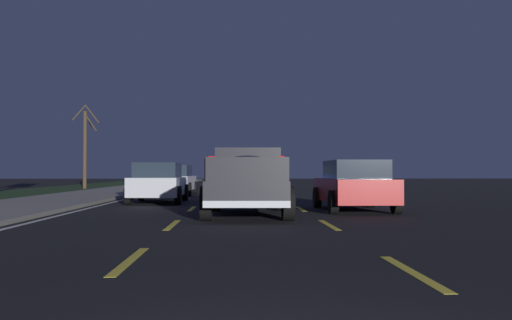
# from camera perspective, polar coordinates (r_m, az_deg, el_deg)

# --- Properties ---
(ground) EXTENTS (144.00, 144.00, 0.00)m
(ground) POSITION_cam_1_polar(r_m,az_deg,el_deg) (29.93, -1.44, -3.51)
(ground) COLOR black
(sidewalk_shoulder) EXTENTS (108.00, 4.00, 0.12)m
(sidewalk_shoulder) POSITION_cam_1_polar(r_m,az_deg,el_deg) (30.76, -15.48, -3.29)
(sidewalk_shoulder) COLOR gray
(sidewalk_shoulder) RESTS_ON ground
(grass_verge) EXTENTS (108.00, 6.00, 0.01)m
(grass_verge) POSITION_cam_1_polar(r_m,az_deg,el_deg) (32.28, -24.16, -3.23)
(grass_verge) COLOR #1E3819
(grass_verge) RESTS_ON ground
(lane_markings) EXTENTS (108.00, 7.04, 0.01)m
(lane_markings) POSITION_cam_1_polar(r_m,az_deg,el_deg) (33.10, -6.75, -3.27)
(lane_markings) COLOR yellow
(lane_markings) RESTS_ON ground
(pickup_truck) EXTENTS (5.48, 2.39, 1.87)m
(pickup_truck) POSITION_cam_1_polar(r_m,az_deg,el_deg) (15.51, -0.83, -1.99)
(pickup_truck) COLOR #232328
(pickup_truck) RESTS_ON ground
(sedan_red) EXTENTS (4.41, 2.04, 1.54)m
(sedan_red) POSITION_cam_1_polar(r_m,az_deg,el_deg) (17.47, 9.94, -2.53)
(sedan_red) COLOR maroon
(sedan_red) RESTS_ON ground
(sedan_silver) EXTENTS (4.41, 2.04, 1.54)m
(sedan_silver) POSITION_cam_1_polar(r_m,az_deg,el_deg) (22.04, -9.89, -2.26)
(sedan_silver) COLOR #B2B5BA
(sedan_silver) RESTS_ON ground
(sedan_blue) EXTENTS (4.44, 2.08, 1.54)m
(sedan_blue) POSITION_cam_1_polar(r_m,az_deg,el_deg) (35.52, -1.23, -1.88)
(sedan_blue) COLOR navy
(sedan_blue) RESTS_ON ground
(sedan_white) EXTENTS (4.45, 2.10, 1.54)m
(sedan_white) POSITION_cam_1_polar(r_m,az_deg,el_deg) (28.97, -8.31, -2.02)
(sedan_white) COLOR silver
(sedan_white) RESTS_ON ground
(bare_tree_far) EXTENTS (1.66, 1.86, 6.06)m
(bare_tree_far) POSITION_cam_1_polar(r_m,az_deg,el_deg) (42.20, -17.00, 1.39)
(bare_tree_far) COLOR #423323
(bare_tree_far) RESTS_ON ground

